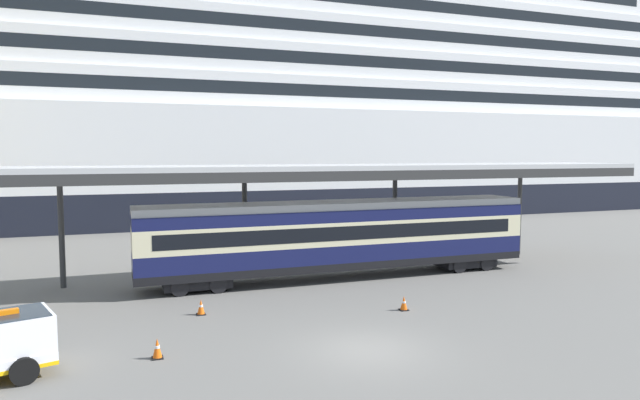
# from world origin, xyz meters

# --- Properties ---
(ground_plane) EXTENTS (400.00, 400.00, 0.00)m
(ground_plane) POSITION_xyz_m (0.00, 0.00, 0.00)
(ground_plane) COLOR slate
(cruise_ship) EXTENTS (144.47, 29.71, 37.53)m
(cruise_ship) POSITION_xyz_m (-0.79, 47.62, 13.21)
(cruise_ship) COLOR black
(cruise_ship) RESTS_ON ground
(platform_canopy) EXTENTS (36.71, 5.02, 6.03)m
(platform_canopy) POSITION_xyz_m (3.28, 11.02, 5.78)
(platform_canopy) COLOR silver
(platform_canopy) RESTS_ON ground
(train_carriage) EXTENTS (21.12, 2.81, 4.11)m
(train_carriage) POSITION_xyz_m (3.28, 10.61, 2.30)
(train_carriage) COLOR black
(train_carriage) RESTS_ON ground
(traffic_cone_near) EXTENTS (0.36, 0.36, 0.61)m
(traffic_cone_near) POSITION_xyz_m (3.49, 3.88, 0.30)
(traffic_cone_near) COLOR black
(traffic_cone_near) RESTS_ON ground
(traffic_cone_mid) EXTENTS (0.36, 0.36, 0.64)m
(traffic_cone_mid) POSITION_xyz_m (-4.72, 6.14, 0.32)
(traffic_cone_mid) COLOR black
(traffic_cone_mid) RESTS_ON ground
(traffic_cone_far) EXTENTS (0.36, 0.36, 0.67)m
(traffic_cone_far) POSITION_xyz_m (-6.76, 1.59, 0.33)
(traffic_cone_far) COLOR black
(traffic_cone_far) RESTS_ON ground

